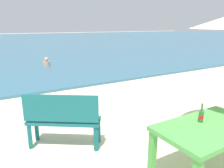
{
  "coord_description": "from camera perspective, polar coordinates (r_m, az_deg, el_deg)",
  "views": [
    {
      "loc": [
        -2.89,
        -1.43,
        1.99
      ],
      "look_at": [
        -0.26,
        3.0,
        0.6
      ],
      "focal_mm": 35.04,
      "sensor_mm": 36.0,
      "label": 1
    }
  ],
  "objects": [
    {
      "name": "beer_bottle_amber",
      "position": [
        3.1,
        22.24,
        -7.56
      ],
      "size": [
        0.07,
        0.07,
        0.26
      ],
      "color": "#2D662D",
      "rests_on": "picnic_table_green"
    },
    {
      "name": "sea_water",
      "position": [
        31.62,
        -25.82,
        10.08
      ],
      "size": [
        120.0,
        50.0,
        0.08
      ],
      "primitive_type": "cube",
      "color": "#386B84",
      "rests_on": "ground_plane"
    },
    {
      "name": "bench_teal_center",
      "position": [
        3.68,
        -12.74,
        -8.47
      ],
      "size": [
        1.19,
        0.97,
        0.95
      ],
      "color": "#196066",
      "rests_on": "ground_plane"
    },
    {
      "name": "swimmer_person",
      "position": [
        11.18,
        -16.73,
        5.45
      ],
      "size": [
        0.34,
        0.34,
        0.41
      ],
      "color": "tan",
      "rests_on": "sea_water"
    },
    {
      "name": "picnic_table_green",
      "position": [
        3.13,
        24.05,
        -11.66
      ],
      "size": [
        1.4,
        0.8,
        0.76
      ],
      "color": "#4C9E47",
      "rests_on": "ground_plane"
    }
  ]
}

